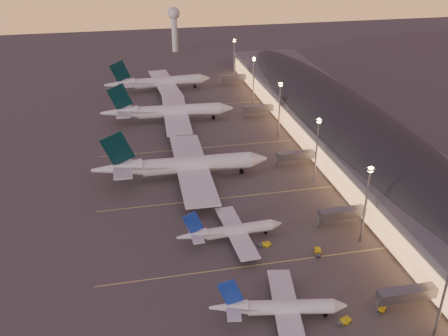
% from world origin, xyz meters
% --- Properties ---
extents(ground, '(700.00, 700.00, 0.00)m').
position_xyz_m(ground, '(0.00, 0.00, 0.00)').
color(ground, '#44413F').
extents(airliner_narrow_south, '(34.70, 31.36, 12.42)m').
position_xyz_m(airliner_narrow_south, '(0.73, -26.63, 3.21)').
color(airliner_narrow_south, silver).
rests_on(airliner_narrow_south, ground).
extents(airliner_narrow_north, '(33.92, 30.32, 12.12)m').
position_xyz_m(airliner_narrow_north, '(-3.56, 9.21, 3.13)').
color(airliner_narrow_north, silver).
rests_on(airliner_narrow_north, ground).
extents(airliner_wide_near, '(67.46, 61.31, 21.62)m').
position_xyz_m(airliner_wide_near, '(-12.66, 53.32, 5.57)').
color(airliner_wide_near, silver).
rests_on(airliner_wide_near, ground).
extents(airliner_wide_mid, '(64.84, 59.10, 20.75)m').
position_xyz_m(airliner_wide_mid, '(-11.28, 114.63, 5.34)').
color(airliner_wide_mid, silver).
rests_on(airliner_wide_mid, ground).
extents(airliner_wide_far, '(62.00, 56.61, 19.83)m').
position_xyz_m(airliner_wide_far, '(-11.17, 165.13, 5.11)').
color(airliner_wide_far, silver).
rests_on(airliner_wide_far, ground).
extents(terminal_building, '(56.35, 255.00, 17.46)m').
position_xyz_m(terminal_building, '(61.84, 72.47, 8.78)').
color(terminal_building, '#535358').
rests_on(terminal_building, ground).
extents(light_masts, '(2.20, 217.20, 25.90)m').
position_xyz_m(light_masts, '(36.00, 65.00, 17.55)').
color(light_masts, slate).
rests_on(light_masts, ground).
extents(radar_tower, '(9.00, 9.00, 32.50)m').
position_xyz_m(radar_tower, '(10.00, 260.00, 21.87)').
color(radar_tower, silver).
rests_on(radar_tower, ground).
extents(lane_markings, '(90.00, 180.36, 0.00)m').
position_xyz_m(lane_markings, '(0.00, 40.00, 0.01)').
color(lane_markings, '#D8C659').
rests_on(lane_markings, ground).
extents(baggage_tug_a, '(4.06, 2.61, 1.13)m').
position_xyz_m(baggage_tug_a, '(16.15, -31.99, 0.52)').
color(baggage_tug_a, yellow).
rests_on(baggage_tug_a, ground).
extents(baggage_tug_b, '(3.36, 2.85, 0.96)m').
position_xyz_m(baggage_tug_b, '(27.11, -30.16, 0.44)').
color(baggage_tug_b, yellow).
rests_on(baggage_tug_b, ground).
extents(baggage_tug_c, '(3.80, 1.82, 1.11)m').
position_xyz_m(baggage_tug_c, '(6.03, 3.58, 0.51)').
color(baggage_tug_c, yellow).
rests_on(baggage_tug_c, ground).
extents(baggage_tug_d, '(2.90, 4.45, 1.24)m').
position_xyz_m(baggage_tug_d, '(20.49, -3.50, 0.57)').
color(baggage_tug_d, yellow).
rests_on(baggage_tug_d, ground).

